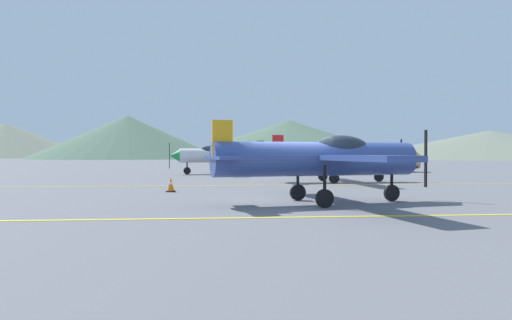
{
  "coord_description": "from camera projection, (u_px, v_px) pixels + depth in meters",
  "views": [
    {
      "loc": [
        -2.42,
        -14.07,
        1.56
      ],
      "look_at": [
        -0.3,
        10.0,
        1.2
      ],
      "focal_mm": 32.02,
      "sensor_mm": 36.0,
      "label": 1
    }
  ],
  "objects": [
    {
      "name": "car_sedan",
      "position": [
        392.0,
        162.0,
        38.43
      ],
      "size": [
        4.61,
        3.77,
        1.62
      ],
      "color": "black",
      "rests_on": "ground_plane"
    },
    {
      "name": "apron_line_near",
      "position": [
        316.0,
        217.0,
        11.11
      ],
      "size": [
        80.0,
        0.16,
        0.01
      ],
      "primitive_type": "cube",
      "color": "yellow",
      "rests_on": "ground_plane"
    },
    {
      "name": "airplane_near",
      "position": [
        324.0,
        158.0,
        14.16
      ],
      "size": [
        7.39,
        8.44,
        2.53
      ],
      "color": "#33478C",
      "rests_on": "ground_plane"
    },
    {
      "name": "hill_right",
      "position": [
        490.0,
        145.0,
        130.88
      ],
      "size": [
        83.77,
        83.77,
        8.02
      ],
      "primitive_type": "cone",
      "color": "slate",
      "rests_on": "ground_plane"
    },
    {
      "name": "ground_plane",
      "position": [
        294.0,
        203.0,
        14.25
      ],
      "size": [
        400.0,
        400.0,
        0.0
      ],
      "primitive_type": "plane",
      "color": "slate"
    },
    {
      "name": "hill_centerright",
      "position": [
        289.0,
        139.0,
        152.02
      ],
      "size": [
        77.23,
        77.23,
        12.54
      ],
      "primitive_type": "cone",
      "color": "#4C6651",
      "rests_on": "ground_plane"
    },
    {
      "name": "airplane_mid",
      "position": [
        337.0,
        156.0,
        24.64
      ],
      "size": [
        7.32,
        8.44,
        2.53
      ],
      "color": "silver",
      "rests_on": "ground_plane"
    },
    {
      "name": "apron_line_far",
      "position": [
        266.0,
        185.0,
        22.05
      ],
      "size": [
        80.0,
        0.16,
        0.01
      ],
      "primitive_type": "cube",
      "color": "yellow",
      "rests_on": "ground_plane"
    },
    {
      "name": "traffic_cone_side",
      "position": [
        171.0,
        185.0,
        18.41
      ],
      "size": [
        0.36,
        0.36,
        0.59
      ],
      "color": "black",
      "rests_on": "ground_plane"
    },
    {
      "name": "hill_centerleft",
      "position": [
        128.0,
        137.0,
        132.63
      ],
      "size": [
        55.56,
        55.56,
        12.47
      ],
      "primitive_type": "cone",
      "color": "#4C6651",
      "rests_on": "ground_plane"
    },
    {
      "name": "hill_left",
      "position": [
        6.0,
        140.0,
        159.75
      ],
      "size": [
        59.66,
        59.66,
        12.04
      ],
      "primitive_type": "cone",
      "color": "slate",
      "rests_on": "ground_plane"
    },
    {
      "name": "airplane_far",
      "position": [
        219.0,
        155.0,
        34.21
      ],
      "size": [
        7.38,
        8.45,
        2.53
      ],
      "color": "silver",
      "rests_on": "ground_plane"
    }
  ]
}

